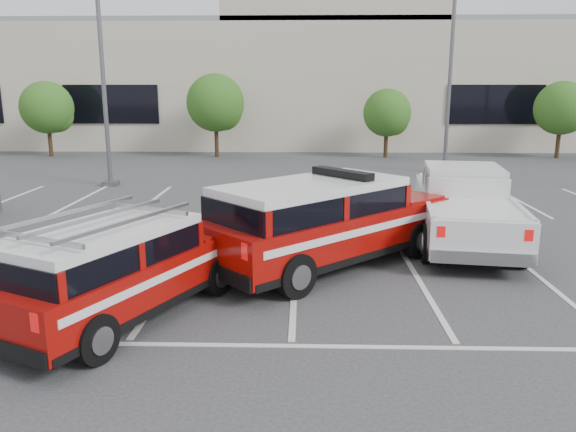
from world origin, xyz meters
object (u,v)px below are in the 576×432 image
(tree_right, at_px, (563,110))
(ladder_suv, at_px, (119,275))
(tree_mid_right, at_px, (388,114))
(white_pickup, at_px, (463,213))
(tree_mid_left, at_px, (217,105))
(convention_building, at_px, (304,78))
(tree_left, at_px, (49,109))
(light_pole_left, at_px, (102,59))
(fire_chief_suv, at_px, (325,228))
(light_pole_mid, at_px, (451,62))

(tree_right, distance_m, ladder_suv, 30.03)
(tree_mid_right, xyz_separation_m, tree_right, (10.00, 0.00, 0.27))
(tree_right, height_order, ladder_suv, tree_right)
(tree_right, xyz_separation_m, white_pickup, (-10.60, -18.41, -1.98))
(tree_mid_left, relative_size, white_pickup, 0.72)
(convention_building, xyz_separation_m, tree_mid_left, (-5.09, -9.82, -1.68))
(tree_left, bearing_deg, convention_building, 33.05)
(convention_building, height_order, light_pole_left, convention_building)
(light_pole_left, bearing_deg, tree_mid_right, 37.50)
(tree_mid_right, bearing_deg, convention_building, 116.57)
(tree_mid_left, xyz_separation_m, tree_right, (20.00, -0.00, -0.27))
(light_pole_left, relative_size, ladder_suv, 1.89)
(tree_right, bearing_deg, tree_left, 180.00)
(tree_left, bearing_deg, tree_right, 0.00)
(tree_mid_left, distance_m, fire_chief_suv, 21.50)
(white_pickup, relative_size, ladder_suv, 1.24)
(tree_mid_right, xyz_separation_m, light_pole_left, (-13.09, -10.05, 2.68))
(fire_chief_suv, bearing_deg, tree_left, 174.00)
(light_pole_mid, xyz_separation_m, fire_chief_suv, (-6.31, -14.61, -4.28))
(tree_left, distance_m, tree_mid_right, 20.00)
(tree_left, height_order, light_pole_left, light_pole_left)
(tree_mid_right, distance_m, tree_right, 10.00)
(light_pole_mid, distance_m, fire_chief_suv, 16.47)
(fire_chief_suv, distance_m, ladder_suv, 4.94)
(light_pole_left, bearing_deg, convention_building, 67.61)
(tree_mid_left, height_order, white_pickup, tree_mid_left)
(light_pole_mid, bearing_deg, tree_mid_right, 107.52)
(fire_chief_suv, xyz_separation_m, ladder_suv, (-3.82, -3.13, -0.11))
(convention_building, bearing_deg, ladder_suv, -95.63)
(tree_left, bearing_deg, light_pole_left, -55.48)
(ladder_suv, bearing_deg, convention_building, 109.79)
(fire_chief_suv, bearing_deg, ladder_suv, -93.76)
(tree_mid_left, height_order, light_pole_mid, light_pole_mid)
(white_pickup, bearing_deg, convention_building, 106.88)
(tree_right, bearing_deg, light_pole_left, -156.49)
(light_pole_left, bearing_deg, tree_mid_left, 72.90)
(light_pole_mid, xyz_separation_m, ladder_suv, (-10.13, -17.74, -4.39))
(tree_left, height_order, tree_mid_left, tree_mid_left)
(light_pole_mid, bearing_deg, tree_mid_left, 153.08)
(tree_right, xyz_separation_m, ladder_suv, (-18.22, -23.78, -1.97))
(ladder_suv, bearing_deg, tree_left, 141.77)
(light_pole_mid, bearing_deg, ladder_suv, -119.73)
(convention_building, bearing_deg, fire_chief_suv, -89.04)
(ladder_suv, bearing_deg, tree_mid_right, 96.35)
(tree_right, height_order, white_pickup, tree_right)
(tree_mid_right, distance_m, light_pole_mid, 6.88)
(light_pole_left, xyz_separation_m, ladder_suv, (4.87, -13.74, -4.39))
(convention_building, distance_m, light_pole_left, 21.49)
(light_pole_left, relative_size, fire_chief_suv, 1.66)
(light_pole_mid, bearing_deg, white_pickup, -101.45)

